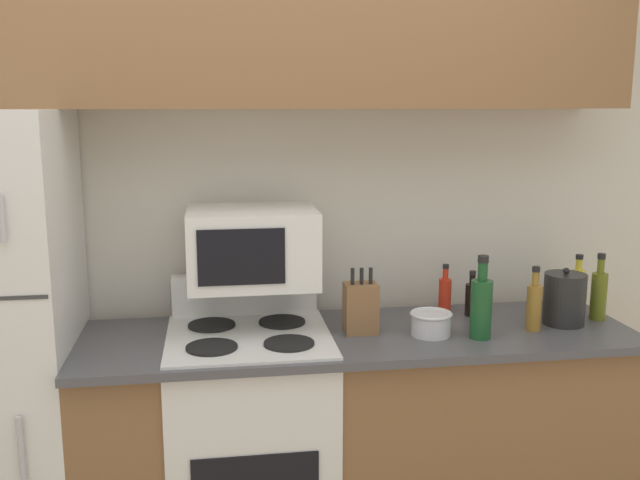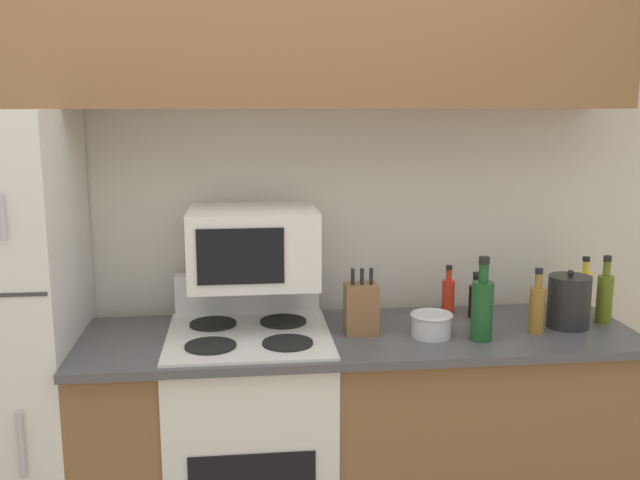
{
  "view_description": "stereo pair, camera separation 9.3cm",
  "coord_description": "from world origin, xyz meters",
  "views": [
    {
      "loc": [
        -0.18,
        -2.18,
        1.75
      ],
      "look_at": [
        0.19,
        0.25,
        1.28
      ],
      "focal_mm": 40.0,
      "sensor_mm": 36.0,
      "label": 1
    },
    {
      "loc": [
        -0.09,
        -2.19,
        1.75
      ],
      "look_at": [
        0.19,
        0.25,
        1.28
      ],
      "focal_mm": 40.0,
      "sensor_mm": 36.0,
      "label": 2
    }
  ],
  "objects": [
    {
      "name": "bottle_wine_green",
      "position": [
        0.75,
        0.14,
        1.05
      ],
      "size": [
        0.08,
        0.08,
        0.3
      ],
      "color": "#194C23",
      "rests_on": "lower_cabinets"
    },
    {
      "name": "bottle_vinegar",
      "position": [
        0.97,
        0.19,
        1.02
      ],
      "size": [
        0.06,
        0.06,
        0.24
      ],
      "color": "olive",
      "rests_on": "lower_cabinets"
    },
    {
      "name": "stove",
      "position": [
        -0.07,
        0.27,
        0.48
      ],
      "size": [
        0.58,
        0.58,
        1.1
      ],
      "color": "white",
      "rests_on": "ground_plane"
    },
    {
      "name": "lower_cabinets",
      "position": [
        0.34,
        0.28,
        0.46
      ],
      "size": [
        2.02,
        0.6,
        0.93
      ],
      "color": "brown",
      "rests_on": "ground_plane"
    },
    {
      "name": "bowl",
      "position": [
        0.58,
        0.19,
        0.97
      ],
      "size": [
        0.15,
        0.15,
        0.09
      ],
      "color": "silver",
      "rests_on": "lower_cabinets"
    },
    {
      "name": "upper_cabinets",
      "position": [
        0.0,
        0.46,
        2.02
      ],
      "size": [
        2.69,
        0.35,
        0.58
      ],
      "color": "brown",
      "rests_on": "refrigerator"
    },
    {
      "name": "knife_block",
      "position": [
        0.34,
        0.26,
        1.02
      ],
      "size": [
        0.12,
        0.1,
        0.24
      ],
      "color": "brown",
      "rests_on": "lower_cabinets"
    },
    {
      "name": "bottle_olive_oil",
      "position": [
        1.28,
        0.28,
        1.03
      ],
      "size": [
        0.06,
        0.06,
        0.26
      ],
      "color": "#5B6619",
      "rests_on": "lower_cabinets"
    },
    {
      "name": "kettle",
      "position": [
        1.12,
        0.25,
        1.03
      ],
      "size": [
        0.16,
        0.16,
        0.22
      ],
      "color": "black",
      "rests_on": "lower_cabinets"
    },
    {
      "name": "bottle_hot_sauce",
      "position": [
        0.72,
        0.45,
        1.01
      ],
      "size": [
        0.05,
        0.05,
        0.2
      ],
      "color": "red",
      "rests_on": "lower_cabinets"
    },
    {
      "name": "wall_back",
      "position": [
        0.0,
        0.66,
        1.27
      ],
      "size": [
        8.0,
        0.05,
        2.55
      ],
      "color": "silver",
      "rests_on": "ground_plane"
    },
    {
      "name": "bottle_cooking_spray",
      "position": [
        1.28,
        0.45,
        1.01
      ],
      "size": [
        0.06,
        0.06,
        0.22
      ],
      "color": "gold",
      "rests_on": "lower_cabinets"
    },
    {
      "name": "microwave",
      "position": [
        -0.05,
        0.36,
        1.24
      ],
      "size": [
        0.46,
        0.36,
        0.28
      ],
      "color": "white",
      "rests_on": "stove"
    },
    {
      "name": "bottle_soy_sauce",
      "position": [
        0.81,
        0.4,
        1.0
      ],
      "size": [
        0.05,
        0.05,
        0.18
      ],
      "color": "black",
      "rests_on": "lower_cabinets"
    }
  ]
}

